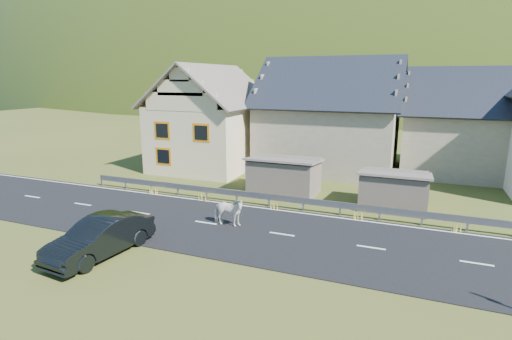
% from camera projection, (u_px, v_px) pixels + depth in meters
% --- Properties ---
extents(ground, '(160.00, 160.00, 0.00)m').
position_uv_depth(ground, '(282.00, 235.00, 18.48)').
color(ground, '#394A1A').
rests_on(ground, ground).
extents(road, '(60.00, 7.00, 0.04)m').
position_uv_depth(road, '(282.00, 235.00, 18.47)').
color(road, black).
rests_on(road, ground).
extents(lane_markings, '(60.00, 6.60, 0.01)m').
position_uv_depth(lane_markings, '(282.00, 234.00, 18.47)').
color(lane_markings, silver).
rests_on(lane_markings, road).
extents(guardrail, '(28.10, 0.09, 0.75)m').
position_uv_depth(guardrail, '(303.00, 201.00, 21.68)').
color(guardrail, '#93969B').
rests_on(guardrail, ground).
extents(shed_left, '(4.30, 3.30, 2.40)m').
position_uv_depth(shed_left, '(284.00, 177.00, 24.83)').
color(shed_left, '#6F6153').
rests_on(shed_left, ground).
extents(shed_right, '(3.80, 2.90, 2.20)m').
position_uv_depth(shed_right, '(394.00, 191.00, 22.04)').
color(shed_right, '#6F6153').
rests_on(shed_right, ground).
extents(house_cream, '(7.80, 9.80, 8.30)m').
position_uv_depth(house_cream, '(211.00, 113.00, 31.97)').
color(house_cream, beige).
rests_on(house_cream, ground).
extents(house_stone_a, '(10.80, 9.80, 8.90)m').
position_uv_depth(house_stone_a, '(331.00, 110.00, 31.35)').
color(house_stone_a, gray).
rests_on(house_stone_a, ground).
extents(house_stone_b, '(9.80, 8.80, 8.10)m').
position_uv_depth(house_stone_b, '(470.00, 117.00, 29.62)').
color(house_stone_b, gray).
rests_on(house_stone_b, ground).
extents(mountain, '(440.00, 280.00, 260.00)m').
position_uv_depth(mountain, '(414.00, 138.00, 183.87)').
color(mountain, '#213E10').
rests_on(mountain, ground).
extents(conifer_patch, '(76.00, 50.00, 28.00)m').
position_uv_depth(conifer_patch, '(230.00, 81.00, 136.53)').
color(conifer_patch, black).
rests_on(conifer_patch, ground).
extents(horse, '(0.81, 1.72, 1.44)m').
position_uv_depth(horse, '(228.00, 211.00, 19.40)').
color(horse, silver).
rests_on(horse, road).
extents(car, '(2.13, 4.87, 1.56)m').
position_uv_depth(car, '(100.00, 237.00, 16.22)').
color(car, black).
rests_on(car, ground).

